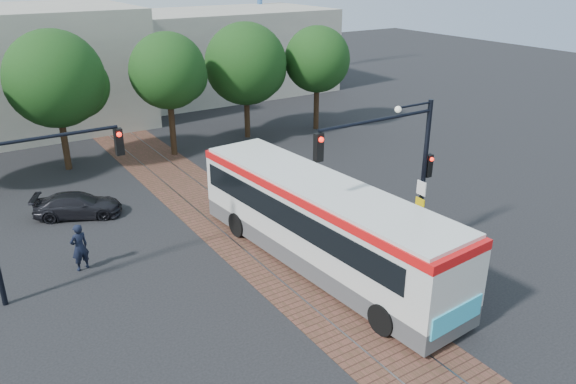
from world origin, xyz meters
name	(u,v)px	position (x,y,z in m)	size (l,w,h in m)	color
ground	(301,277)	(0.00, 0.00, 0.00)	(120.00, 120.00, 0.00)	black
trackbed	(249,236)	(0.00, 4.00, 0.01)	(3.60, 40.00, 0.02)	brown
tree_row	(161,73)	(1.21, 16.42, 4.85)	(26.40, 5.60, 7.67)	#382314
warehouses	(79,64)	(-0.53, 28.75, 3.81)	(40.00, 13.00, 8.00)	#ADA899
city_bus	(320,220)	(1.17, 0.46, 1.88)	(3.60, 12.75, 3.37)	#47474A
traffic_island	(414,246)	(4.82, -0.90, 0.33)	(2.20, 5.20, 1.13)	gray
signal_pole_main	(402,159)	(3.86, -0.81, 4.16)	(5.49, 0.46, 6.00)	black
signal_pole_left	(21,193)	(-8.37, 4.00, 3.86)	(4.99, 0.34, 6.00)	black
officer	(79,247)	(-6.67, 5.00, 0.94)	(0.68, 0.45, 1.88)	black
parked_car	(78,205)	(-5.59, 9.98, 0.56)	(1.56, 3.85, 1.12)	black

